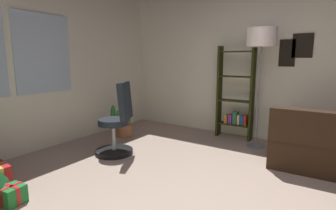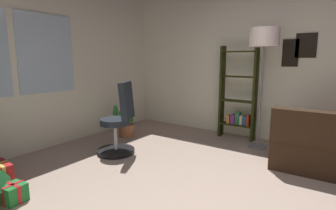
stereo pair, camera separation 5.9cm
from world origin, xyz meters
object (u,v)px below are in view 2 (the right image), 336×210
at_px(bookshelf, 238,98).
at_px(potted_plant, 125,125).
at_px(floor_lamp, 264,44).
at_px(gift_box_green, 14,193).
at_px(office_chair, 119,126).

xyz_separation_m(bookshelf, potted_plant, (-1.05, 1.75, -0.53)).
relative_size(bookshelf, floor_lamp, 0.87).
height_order(gift_box_green, floor_lamp, floor_lamp).
bearing_deg(potted_plant, bookshelf, -58.93).
height_order(office_chair, floor_lamp, floor_lamp).
distance_m(office_chair, bookshelf, 2.14).
distance_m(bookshelf, floor_lamp, 1.06).
bearing_deg(potted_plant, office_chair, -141.13).
bearing_deg(gift_box_green, bookshelf, -17.25).
distance_m(gift_box_green, floor_lamp, 3.77).
height_order(floor_lamp, potted_plant, floor_lamp).
xyz_separation_m(bookshelf, floor_lamp, (-0.29, -0.47, 0.91)).
bearing_deg(bookshelf, floor_lamp, -121.58).
distance_m(gift_box_green, bookshelf, 3.59).
bearing_deg(potted_plant, gift_box_green, -163.17).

